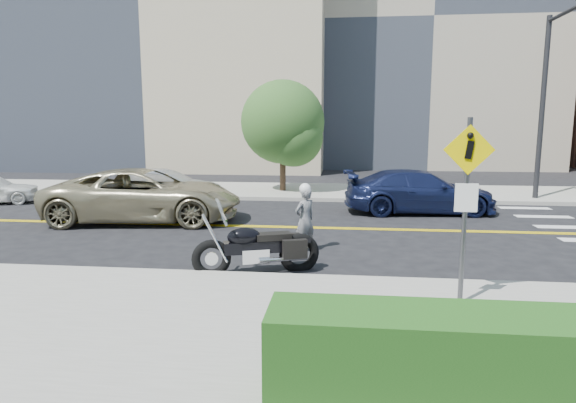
# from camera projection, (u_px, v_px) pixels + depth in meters

# --- Properties ---
(ground_plane) EXTENTS (120.00, 120.00, 0.00)m
(ground_plane) POSITION_uv_depth(u_px,v_px,m) (266.00, 227.00, 14.52)
(ground_plane) COLOR black
(ground_plane) RESTS_ON ground
(sidewalk_near) EXTENTS (60.00, 5.00, 0.15)m
(sidewalk_near) POSITION_uv_depth(u_px,v_px,m) (187.00, 326.00, 7.14)
(sidewalk_near) COLOR #9E9B91
(sidewalk_near) RESTS_ON ground_plane
(sidewalk_far) EXTENTS (60.00, 5.00, 0.15)m
(sidewalk_far) POSITION_uv_depth(u_px,v_px,m) (291.00, 191.00, 21.87)
(sidewalk_far) COLOR #9E9B91
(sidewalk_far) RESTS_ON ground_plane
(building_mid) EXTENTS (18.00, 14.00, 20.00)m
(building_mid) POSITION_uv_depth(u_px,v_px,m) (417.00, 35.00, 37.61)
(building_mid) COLOR #A39984
(building_mid) RESTS_ON ground_plane
(traffic_light) EXTENTS (0.28, 4.50, 7.00)m
(traffic_light) POSITION_uv_depth(u_px,v_px,m) (555.00, 80.00, 17.68)
(traffic_light) COLOR black
(traffic_light) RESTS_ON sidewalk_far
(pedestrian_sign) EXTENTS (0.78, 0.08, 3.00)m
(pedestrian_sign) POSITION_uv_depth(u_px,v_px,m) (466.00, 194.00, 7.56)
(pedestrian_sign) COLOR #4C4C51
(pedestrian_sign) RESTS_ON sidewalk_near
(motorcyclist) EXTENTS (0.67, 0.67, 1.66)m
(motorcyclist) POSITION_uv_depth(u_px,v_px,m) (305.00, 217.00, 11.59)
(motorcyclist) COLOR silver
(motorcyclist) RESTS_ON ground
(motorcycle) EXTENTS (2.67, 1.58, 1.56)m
(motorcycle) POSITION_uv_depth(u_px,v_px,m) (257.00, 236.00, 9.87)
(motorcycle) COLOR black
(motorcycle) RESTS_ON ground
(suv) EXTENTS (6.32, 3.49, 1.68)m
(suv) POSITION_uv_depth(u_px,v_px,m) (145.00, 195.00, 15.24)
(suv) COLOR tan
(suv) RESTS_ON ground
(parked_car_silver) EXTENTS (4.30, 1.75, 1.39)m
(parked_car_silver) POSITION_uv_depth(u_px,v_px,m) (164.00, 189.00, 17.83)
(parked_car_silver) COLOR #ADAFB5
(parked_car_silver) RESTS_ON ground
(parked_car_blue) EXTENTS (5.32, 2.54, 1.50)m
(parked_car_blue) POSITION_uv_depth(u_px,v_px,m) (419.00, 192.00, 16.73)
(parked_car_blue) COLOR #18214A
(parked_car_blue) RESTS_ON ground
(tree_far_a) EXTENTS (3.66, 3.66, 5.00)m
(tree_far_a) POSITION_uv_depth(u_px,v_px,m) (283.00, 122.00, 21.06)
(tree_far_a) COLOR #382619
(tree_far_a) RESTS_ON ground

